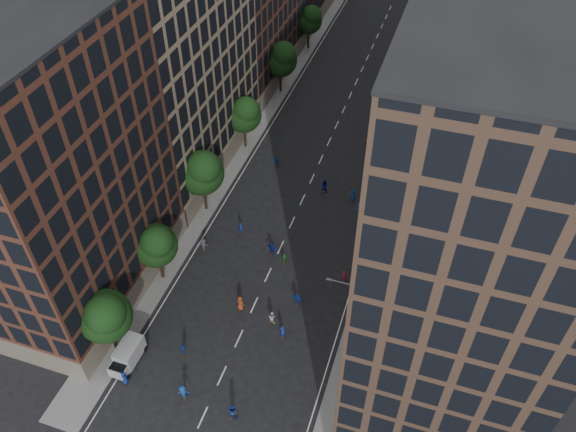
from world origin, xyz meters
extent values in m
plane|color=black|center=(0.00, 40.00, 0.00)|extent=(240.00, 240.00, 0.00)
cube|color=slate|center=(-12.00, 47.50, 0.07)|extent=(4.00, 105.00, 0.15)
cube|color=slate|center=(12.00, 47.50, 0.07)|extent=(4.00, 105.00, 0.15)
cube|color=#512B1F|center=(-19.00, 11.00, 15.00)|extent=(14.00, 22.00, 30.00)
cube|color=#8C775C|center=(-19.00, 35.00, 17.00)|extent=(14.00, 26.00, 34.00)
cube|color=#493327|center=(19.00, 15.00, 18.00)|extent=(14.00, 30.00, 36.00)
cube|color=#6B6258|center=(19.00, 44.00, 16.50)|extent=(14.00, 28.00, 33.00)
cylinder|color=black|center=(-11.20, 4.00, 1.98)|extent=(0.36, 0.36, 3.96)
sphere|color=black|center=(-11.20, 4.00, 5.58)|extent=(5.20, 5.20, 5.20)
sphere|color=black|center=(-10.55, 3.48, 6.88)|extent=(3.90, 3.90, 3.90)
cylinder|color=black|center=(-11.20, 14.00, 1.85)|extent=(0.36, 0.36, 3.70)
sphere|color=black|center=(-11.20, 14.00, 5.21)|extent=(4.80, 4.80, 4.80)
sphere|color=black|center=(-10.60, 13.52, 6.41)|extent=(3.60, 3.60, 3.60)
cylinder|color=black|center=(-11.20, 26.00, 2.11)|extent=(0.36, 0.36, 4.22)
sphere|color=black|center=(-11.20, 26.00, 5.95)|extent=(5.60, 5.60, 5.60)
sphere|color=black|center=(-10.50, 25.44, 7.35)|extent=(4.20, 4.20, 4.20)
cylinder|color=black|center=(-11.20, 40.00, 1.94)|extent=(0.36, 0.36, 3.87)
sphere|color=black|center=(-11.20, 40.00, 5.46)|extent=(5.00, 5.00, 5.00)
sphere|color=black|center=(-10.57, 39.50, 6.71)|extent=(3.75, 3.75, 3.75)
cylinder|color=black|center=(-11.20, 56.00, 2.02)|extent=(0.36, 0.36, 4.05)
sphere|color=black|center=(-11.20, 56.00, 5.70)|extent=(5.40, 5.40, 5.40)
sphere|color=black|center=(-10.52, 55.46, 7.05)|extent=(4.05, 4.05, 4.05)
cylinder|color=black|center=(-11.20, 72.00, 1.89)|extent=(0.36, 0.36, 3.78)
sphere|color=black|center=(-11.20, 72.00, 5.33)|extent=(4.80, 4.80, 4.80)
sphere|color=black|center=(-10.60, 71.52, 6.53)|extent=(3.60, 3.60, 3.60)
cylinder|color=black|center=(11.20, 48.00, 1.87)|extent=(0.36, 0.36, 3.74)
sphere|color=black|center=(11.20, 48.00, 5.27)|extent=(5.00, 5.00, 5.00)
sphere|color=black|center=(11.82, 47.50, 6.52)|extent=(3.75, 3.75, 3.75)
cylinder|color=black|center=(11.20, 68.00, 1.98)|extent=(0.36, 0.36, 3.96)
sphere|color=black|center=(11.20, 68.00, 5.58)|extent=(5.20, 5.20, 5.20)
sphere|color=black|center=(11.85, 67.48, 6.88)|extent=(3.90, 3.90, 3.90)
cylinder|color=#595B60|center=(10.60, 12.00, 4.50)|extent=(0.18, 0.18, 9.00)
cylinder|color=#595B60|center=(9.40, 12.00, 9.00)|extent=(2.40, 0.12, 0.12)
cube|color=#595B60|center=(8.30, 12.00, 8.95)|extent=(0.50, 0.22, 0.15)
cylinder|color=#595B60|center=(10.60, 45.00, 4.50)|extent=(0.18, 0.18, 9.00)
cylinder|color=#595B60|center=(9.40, 45.00, 9.00)|extent=(2.40, 0.12, 0.12)
cube|color=#595B60|center=(8.30, 45.00, 8.95)|extent=(0.50, 0.22, 0.15)
cube|color=#B9BABC|center=(-9.29, 3.53, 1.28)|extent=(1.89, 3.20, 1.94)
cube|color=#B9BABC|center=(-9.32, 1.59, 0.92)|extent=(1.78, 1.43, 1.23)
cube|color=black|center=(-9.32, 1.59, 1.50)|extent=(1.60, 1.17, 0.09)
cylinder|color=black|center=(-10.20, 1.34, 0.33)|extent=(0.23, 0.67, 0.67)
cylinder|color=black|center=(-8.44, 1.31, 0.33)|extent=(0.23, 0.67, 0.67)
cylinder|color=black|center=(-10.16, 4.77, 0.33)|extent=(0.23, 0.67, 0.67)
cylinder|color=black|center=(-8.39, 4.75, 0.33)|extent=(0.23, 0.67, 0.67)
imported|color=navy|center=(-8.50, 1.00, 0.78)|extent=(0.90, 0.75, 1.56)
imported|color=#152BAA|center=(4.21, 10.57, 0.85)|extent=(0.66, 0.48, 1.70)
imported|color=navy|center=(2.65, 1.00, 0.93)|extent=(1.09, 0.97, 1.86)
imported|color=#13409E|center=(-2.46, 1.32, 0.87)|extent=(1.29, 1.04, 1.74)
imported|color=#133D9B|center=(-4.51, 5.62, 0.77)|extent=(0.94, 0.48, 1.54)
imported|color=#1538AE|center=(4.37, 15.11, 0.75)|extent=(1.41, 0.50, 1.50)
imported|color=#AC3F1C|center=(-1.19, 12.58, 0.92)|extent=(1.03, 0.83, 1.84)
imported|color=#A31B3B|center=(8.38, 19.71, 0.84)|extent=(0.61, 0.40, 1.67)
imported|color=silver|center=(2.58, 11.96, 0.80)|extent=(0.89, 0.76, 1.61)
imported|color=#434449|center=(-8.50, 19.32, 0.84)|extent=(1.20, 0.85, 1.69)
imported|color=#22732C|center=(1.20, 20.26, 0.76)|extent=(0.90, 0.41, 1.51)
imported|color=#121C92|center=(-0.63, 21.28, 0.82)|extent=(1.59, 0.90, 1.63)
imported|color=#133EA1|center=(6.20, 33.54, 0.77)|extent=(0.85, 0.66, 1.54)
imported|color=navy|center=(-5.37, 23.33, 0.82)|extent=(0.69, 0.55, 1.64)
imported|color=#121292|center=(2.27, 33.92, 0.96)|extent=(1.08, 0.93, 1.92)
imported|color=#1538AE|center=(7.58, 31.28, 0.79)|extent=(1.16, 0.89, 1.59)
imported|color=#1349A1|center=(-5.41, 36.95, 0.87)|extent=(1.01, 0.42, 1.73)
imported|color=#A3381B|center=(5.53, 45.57, 0.75)|extent=(1.46, 0.83, 1.50)
camera|label=1|loc=(15.01, -20.97, 48.71)|focal=35.00mm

